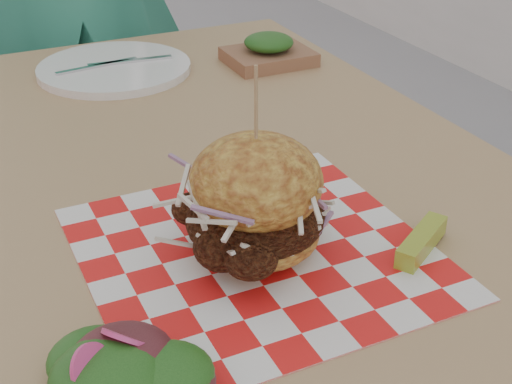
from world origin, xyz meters
The scene contains 8 objects.
patio_table centered at (-0.05, 0.06, 0.67)m, with size 0.80×1.20×0.75m.
patio_chair centered at (-0.06, 1.12, 0.55)m, with size 0.46×0.47×0.95m.
paper_liner centered at (-0.07, -0.14, 0.75)m, with size 0.36×0.36×0.00m, color red.
sandwich centered at (-0.07, -0.14, 0.81)m, with size 0.18×0.18×0.21m.
pickle_spear centered at (0.09, -0.22, 0.76)m, with size 0.10×0.02×0.02m, color #8CAA31.
side_salad centered at (-0.26, -0.28, 0.76)m, with size 0.13×0.14×0.05m.
place_setting centered at (-0.05, 0.48, 0.76)m, with size 0.27×0.27×0.02m.
kraft_tray centered at (0.21, 0.40, 0.77)m, with size 0.15×0.12×0.06m.
Camera 1 is at (-0.34, -0.72, 1.19)m, focal length 50.00 mm.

